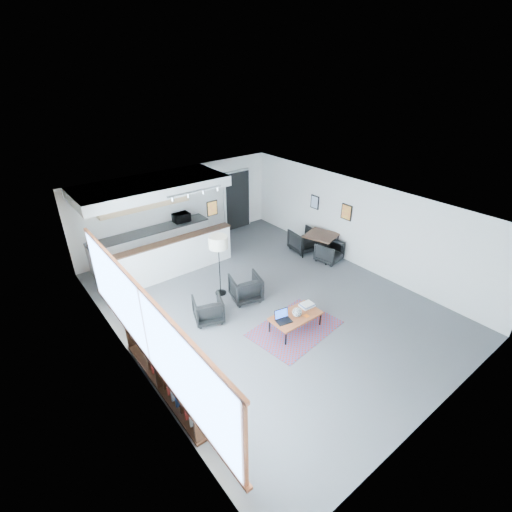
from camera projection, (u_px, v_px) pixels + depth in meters
room at (266, 258)px, 9.04m from camera, size 7.02×9.02×2.62m
window at (145, 328)px, 6.46m from camera, size 0.10×5.95×1.66m
console at (165, 376)px, 6.97m from camera, size 0.35×3.00×0.80m
kitchenette at (155, 221)px, 10.93m from camera, size 4.20×1.96×2.60m
doorway at (237, 200)px, 13.47m from camera, size 1.10×0.12×2.15m
track_light at (195, 192)px, 9.67m from camera, size 1.60×0.07×0.15m
wall_art_lower at (346, 212)px, 11.10m from camera, size 0.03×0.38×0.48m
wall_art_upper at (315, 202)px, 12.02m from camera, size 0.03×0.34×0.44m
kilim_rug at (295, 328)px, 8.70m from camera, size 2.20×1.64×0.01m
coffee_table at (296, 316)px, 8.54m from camera, size 1.20×0.65×0.39m
laptop at (283, 317)px, 8.34m from camera, size 0.39×0.35×0.25m
ceramic_pot at (297, 312)px, 8.44m from camera, size 0.22×0.22×0.22m
book_stack at (307, 305)px, 8.81m from camera, size 0.35×0.28×0.10m
coaster at (306, 316)px, 8.50m from camera, size 0.11×0.11×0.01m
armchair_left at (208, 308)px, 8.85m from camera, size 0.84×0.81×0.69m
armchair_right at (246, 287)px, 9.62m from camera, size 0.89×0.86×0.75m
floor_lamp at (218, 244)px, 9.34m from camera, size 0.63×0.63×1.70m
dining_table at (321, 237)px, 11.58m from camera, size 1.14×1.14×0.77m
dining_chair_near at (330, 252)px, 11.49m from camera, size 0.68×0.65×0.61m
dining_chair_far at (303, 241)px, 12.15m from camera, size 0.74×0.70×0.68m
microwave at (181, 217)px, 11.96m from camera, size 0.53×0.30×0.36m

